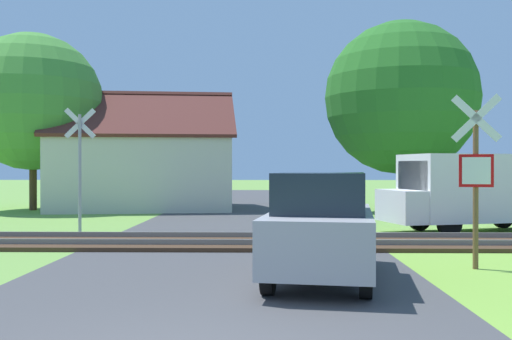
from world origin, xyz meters
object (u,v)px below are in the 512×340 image
(parked_car, at_px, (321,226))
(tree_right, at_px, (401,98))
(stop_sign_near, at_px, (476,172))
(crossing_sign_far, at_px, (80,161))
(house, at_px, (145,169))
(tree_left, at_px, (33,102))
(mail_truck, at_px, (473,189))

(parked_car, bearing_deg, tree_right, 80.51)
(stop_sign_near, xyz_separation_m, crossing_sign_far, (-9.13, 5.59, 0.27))
(stop_sign_near, height_order, house, house)
(stop_sign_near, xyz_separation_m, parked_car, (-2.91, -0.96, -0.89))
(house, bearing_deg, parked_car, -75.50)
(crossing_sign_far, xyz_separation_m, tree_right, (10.87, 7.59, 2.68))
(house, bearing_deg, tree_right, -18.35)
(tree_left, xyz_separation_m, mail_truck, (16.15, -8.23, -3.49))
(crossing_sign_far, distance_m, house, 9.80)
(house, bearing_deg, stop_sign_near, -65.72)
(tree_right, xyz_separation_m, mail_truck, (0.37, -7.16, -3.49))
(stop_sign_near, distance_m, house, 18.02)
(stop_sign_near, height_order, parked_car, stop_sign_near)
(tree_right, bearing_deg, mail_truck, -87.06)
(tree_right, xyz_separation_m, tree_left, (-15.79, 1.06, -0.00))
(house, distance_m, mail_truck, 14.84)
(crossing_sign_far, relative_size, mail_truck, 0.68)
(tree_right, distance_m, tree_left, 15.82)
(crossing_sign_far, bearing_deg, tree_right, 25.52)
(mail_truck, relative_size, parked_car, 1.24)
(mail_truck, bearing_deg, tree_left, 47.89)
(stop_sign_near, xyz_separation_m, tree_left, (-14.05, 14.23, 2.95))
(mail_truck, bearing_deg, crossing_sign_far, 77.03)
(tree_left, height_order, mail_truck, tree_left)
(stop_sign_near, relative_size, mail_truck, 0.61)
(crossing_sign_far, bearing_deg, stop_sign_near, -40.85)
(tree_right, bearing_deg, parked_car, -108.19)
(stop_sign_near, bearing_deg, mail_truck, -96.77)
(tree_right, bearing_deg, house, 168.79)
(stop_sign_near, bearing_deg, tree_left, -32.85)
(mail_truck, bearing_deg, house, 35.69)
(tree_left, distance_m, mail_truck, 18.46)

